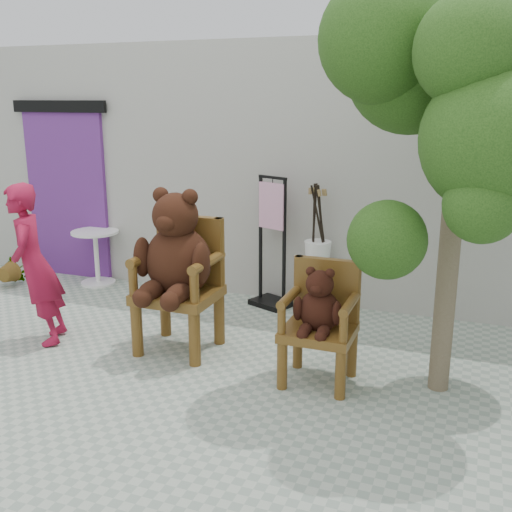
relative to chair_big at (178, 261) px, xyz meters
The scene contains 11 objects.
ground_plane 1.31m from the chair_big, 62.53° to the right, with size 60.00×60.00×0.00m, color #959F8E.
back_wall 2.37m from the chair_big, 78.84° to the left, with size 9.00×1.00×3.00m, color #ABA9A0.
doorway 3.10m from the chair_big, 145.99° to the left, with size 1.40×0.11×2.33m.
chair_big is the anchor object (origin of this frame).
chair_small 1.46m from the chair_big, ahead, with size 0.59×0.55×1.03m.
person 1.42m from the chair_big, 166.01° to the right, with size 0.58×0.38×1.58m, color maroon.
cafe_table 2.52m from the chair_big, 143.27° to the left, with size 0.60×0.60×0.70m.
display_stand 1.58m from the chair_big, 74.52° to the left, with size 0.55×0.49×1.51m.
stool_bucket 1.79m from the chair_big, 57.51° to the left, with size 0.32×0.32×1.45m.
tree 2.82m from the chair_big, ahead, with size 2.10×1.83×3.29m.
potted_plant 3.21m from the chair_big, 160.04° to the left, with size 0.41×0.35×0.45m, color #17370F.
Camera 1 is at (2.16, -3.93, 2.36)m, focal length 42.00 mm.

